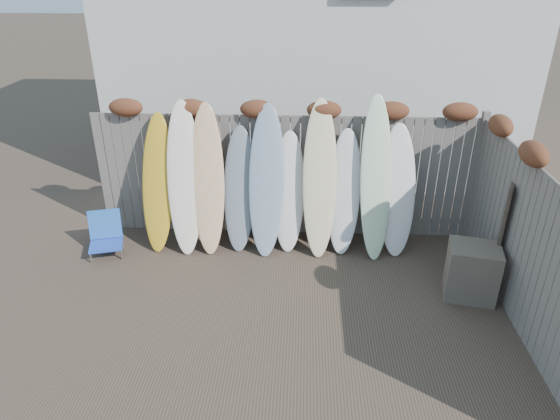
{
  "coord_description": "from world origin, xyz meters",
  "views": [
    {
      "loc": [
        0.31,
        -4.96,
        4.1
      ],
      "look_at": [
        0.0,
        1.2,
        1.0
      ],
      "focal_mm": 32.0,
      "sensor_mm": 36.0,
      "label": 1
    }
  ],
  "objects_px": {
    "beach_chair": "(106,234)",
    "wooden_crate": "(472,271)",
    "lattice_panel": "(503,227)",
    "surfboard_0": "(158,183)"
  },
  "relations": [
    {
      "from": "beach_chair",
      "to": "wooden_crate",
      "type": "distance_m",
      "value": 5.39
    },
    {
      "from": "beach_chair",
      "to": "lattice_panel",
      "type": "height_order",
      "value": "lattice_panel"
    },
    {
      "from": "beach_chair",
      "to": "surfboard_0",
      "type": "height_order",
      "value": "surfboard_0"
    },
    {
      "from": "surfboard_0",
      "to": "beach_chair",
      "type": "bearing_deg",
      "value": -153.93
    },
    {
      "from": "beach_chair",
      "to": "wooden_crate",
      "type": "height_order",
      "value": "wooden_crate"
    },
    {
      "from": "beach_chair",
      "to": "wooden_crate",
      "type": "xyz_separation_m",
      "value": [
        5.31,
        -0.88,
        0.08
      ]
    },
    {
      "from": "lattice_panel",
      "to": "wooden_crate",
      "type": "bearing_deg",
      "value": -109.34
    },
    {
      "from": "beach_chair",
      "to": "surfboard_0",
      "type": "xyz_separation_m",
      "value": [
        0.81,
        0.33,
        0.74
      ]
    },
    {
      "from": "wooden_crate",
      "to": "surfboard_0",
      "type": "relative_size",
      "value": 0.35
    },
    {
      "from": "beach_chair",
      "to": "lattice_panel",
      "type": "distance_m",
      "value": 5.86
    }
  ]
}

